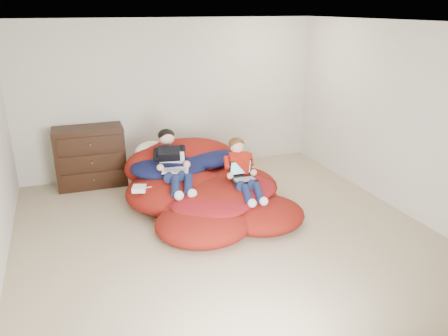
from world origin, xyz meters
The scene contains 9 objects.
room_shell centered at (0.00, 0.00, 0.22)m, with size 5.10×5.10×2.77m.
dresser centered at (-1.40, 2.22, 0.47)m, with size 1.05×0.59×0.93m.
beanbag_pile centered at (0.02, 0.84, 0.26)m, with size 2.19×2.46×0.88m.
cream_pillow centered at (-0.55, 1.70, 0.62)m, with size 0.48×0.31×0.31m, color silver.
older_boy centered at (-0.39, 1.05, 0.67)m, with size 0.40×1.13×0.68m.
younger_boy centered at (0.43, 0.51, 0.63)m, with size 0.34×0.89×0.69m.
laptop_white centered at (-0.39, 0.97, 0.63)m, with size 0.41×0.46×0.23m.
laptop_black centered at (0.43, 0.48, 0.56)m, with size 0.32×0.27×0.24m.
power_adapter centered at (-0.90, 0.80, 0.42)m, with size 0.17×0.17×0.06m, color white.
Camera 1 is at (-1.71, -4.51, 2.66)m, focal length 35.00 mm.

